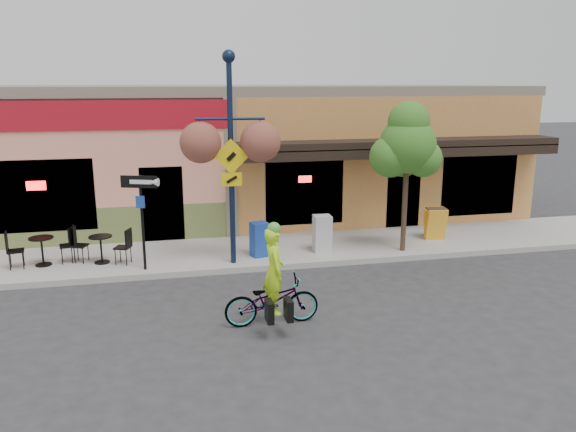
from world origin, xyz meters
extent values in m
plane|color=#2D2D30|center=(0.00, 0.00, 0.00)|extent=(90.00, 90.00, 0.00)
cube|color=#9E9B93|center=(0.00, 2.00, 0.07)|extent=(24.00, 3.00, 0.15)
cube|color=#A8A59E|center=(0.00, 0.55, 0.07)|extent=(24.00, 0.12, 0.15)
imported|color=maroon|center=(-0.97, -2.61, 0.49)|extent=(1.87, 0.68, 0.98)
imported|color=#C0FF1A|center=(-0.92, -2.61, 0.85)|extent=(0.42, 0.63, 1.70)
camera|label=1|loc=(-2.88, -12.67, 4.64)|focal=35.00mm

